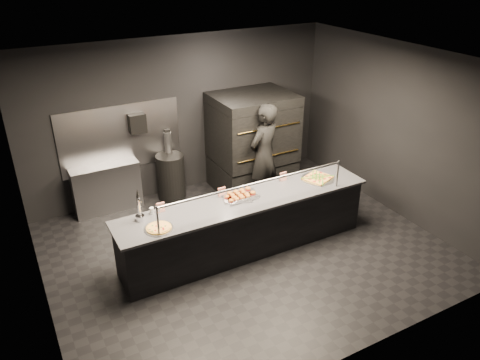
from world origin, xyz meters
The scene contains 15 objects.
room centered at (-0.02, 0.05, 1.50)m, with size 6.04×6.00×3.00m.
service_counter centered at (0.00, 0.00, 0.46)m, with size 4.10×0.78×1.37m.
pizza_oven centered at (1.20, 1.90, 0.97)m, with size 1.50×1.23×1.91m.
prep_shelf centered at (-1.60, 2.32, 0.45)m, with size 1.20×0.35×0.90m, color #99999E.
towel_dispenser centered at (-0.90, 2.39, 1.55)m, with size 0.30×0.20×0.35m, color black.
fire_extinguisher centered at (-0.35, 2.40, 1.06)m, with size 0.14×0.14×0.51m.
beer_tap centered at (-1.60, 0.20, 1.06)m, with size 0.13×0.18×0.50m.
round_pizza centered at (-1.45, -0.15, 0.94)m, with size 0.40×0.40×0.03m.
slider_tray_a centered at (-0.10, 0.09, 0.95)m, with size 0.51×0.44×0.07m.
slider_tray_b centered at (0.00, 0.15, 0.95)m, with size 0.55×0.46×0.08m.
square_pizza centered at (1.39, 0.05, 0.94)m, with size 0.54×0.54×0.05m.
condiment_jar centered at (-1.37, 0.28, 0.97)m, with size 0.16×0.06×0.10m.
tent_cards centered at (-0.23, 0.28, 1.00)m, with size 2.24×0.04×0.15m.
trash_bin centered at (-0.40, 2.22, 0.44)m, with size 0.53×0.53×0.88m, color black.
worker centered at (1.04, 1.21, 0.97)m, with size 0.71×0.47×1.95m, color black.
Camera 1 is at (-3.05, -5.44, 4.40)m, focal length 35.00 mm.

